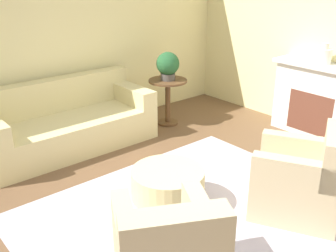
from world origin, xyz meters
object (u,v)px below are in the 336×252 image
at_px(potted_plant_on_side_table, 168,65).
at_px(couch, 67,125).
at_px(vase_mantel_near, 324,56).
at_px(ottoman_table, 168,183).
at_px(side_table, 168,94).
at_px(armchair_right, 302,181).

bearing_deg(potted_plant_on_side_table, couch, 172.04).
bearing_deg(vase_mantel_near, couch, 146.46).
height_order(ottoman_table, side_table, side_table).
distance_m(armchair_right, side_table, 2.74).
bearing_deg(side_table, vase_mantel_near, -52.10).
relative_size(vase_mantel_near, potted_plant_on_side_table, 0.67).
height_order(couch, armchair_right, armchair_right).
relative_size(couch, potted_plant_on_side_table, 5.38).
xyz_separation_m(ottoman_table, potted_plant_on_side_table, (1.47, 1.76, 0.66)).
bearing_deg(ottoman_table, armchair_right, -45.54).
bearing_deg(side_table, couch, 172.04).
distance_m(side_table, vase_mantel_near, 2.26).
relative_size(armchair_right, potted_plant_on_side_table, 2.46).
bearing_deg(ottoman_table, side_table, 50.00).
bearing_deg(ottoman_table, vase_mantel_near, 1.13).
height_order(armchair_right, potted_plant_on_side_table, potted_plant_on_side_table).
height_order(ottoman_table, potted_plant_on_side_table, potted_plant_on_side_table).
relative_size(armchair_right, vase_mantel_near, 3.67).
bearing_deg(vase_mantel_near, side_table, 127.90).
bearing_deg(side_table, armchair_right, -101.93).
bearing_deg(couch, side_table, -7.96).
height_order(couch, vase_mantel_near, vase_mantel_near).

